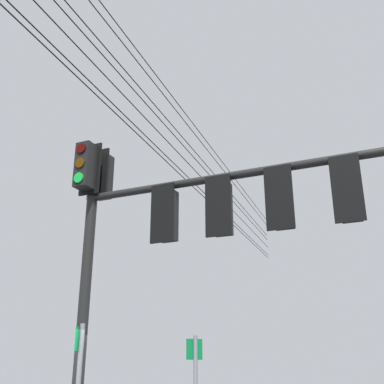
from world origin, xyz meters
The scene contains 2 objects.
signal_mast_assembly centered at (-1.71, -0.67, 4.38)m, with size 6.04×1.50×6.09m.
overhead_wire_span centered at (-0.18, -2.51, 8.30)m, with size 3.07×34.08×3.02m.
Camera 1 is at (-3.98, 6.74, 2.05)m, focal length 43.73 mm.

